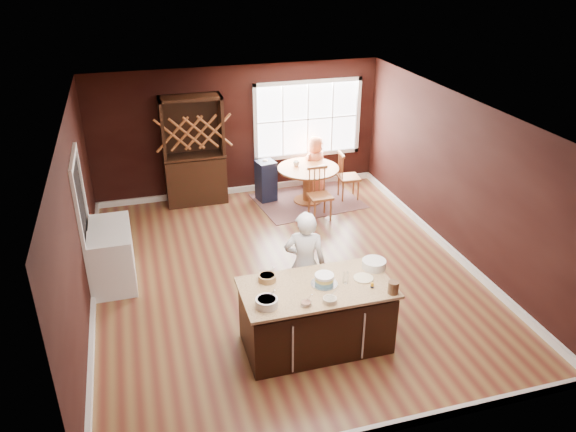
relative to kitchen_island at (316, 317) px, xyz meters
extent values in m
plane|color=brown|center=(0.08, 1.83, -0.44)|extent=(7.00, 7.00, 0.00)
plane|color=white|center=(0.08, 1.83, 2.26)|extent=(7.00, 7.00, 0.00)
plane|color=black|center=(0.08, 5.33, 0.91)|extent=(6.00, 0.00, 6.00)
plane|color=black|center=(0.08, -1.67, 0.91)|extent=(6.00, 0.00, 6.00)
plane|color=black|center=(-2.92, 1.83, 0.91)|extent=(0.00, 7.00, 7.00)
plane|color=black|center=(3.08, 1.83, 0.91)|extent=(0.00, 7.00, 7.00)
cube|color=black|center=(0.00, 0.00, -0.03)|extent=(1.88, 0.95, 0.83)
cube|color=#E4CB7E|center=(0.00, 0.00, 0.46)|extent=(1.96, 1.03, 0.04)
cylinder|color=olive|center=(1.32, 4.44, -0.42)|extent=(0.58, 0.58, 0.04)
cylinder|color=olive|center=(1.32, 4.44, -0.08)|extent=(0.21, 0.21, 0.67)
cylinder|color=olive|center=(1.32, 4.44, 0.29)|extent=(1.25, 1.25, 0.04)
imported|color=silver|center=(0.08, 0.75, 0.37)|extent=(0.68, 0.55, 1.62)
cylinder|color=silver|center=(-0.72, -0.24, 0.53)|extent=(0.28, 0.28, 0.11)
cylinder|color=#AD8343|center=(-0.58, 0.31, 0.52)|extent=(0.23, 0.23, 0.09)
cylinder|color=silver|center=(-0.26, -0.36, 0.51)|extent=(0.14, 0.14, 0.05)
cylinder|color=beige|center=(0.04, -0.38, 0.51)|extent=(0.17, 0.17, 0.06)
cylinder|color=silver|center=(0.38, -0.02, 0.56)|extent=(0.08, 0.08, 0.15)
cylinder|color=beige|center=(0.64, 0.01, 0.49)|extent=(0.26, 0.26, 0.02)
cylinder|color=white|center=(0.89, 0.23, 0.54)|extent=(0.32, 0.32, 0.11)
cylinder|color=brown|center=(0.87, -0.40, 0.56)|extent=(0.14, 0.14, 0.16)
cube|color=brown|center=(1.32, 4.44, -0.43)|extent=(2.24, 1.83, 0.01)
imported|color=#DE7248|center=(1.63, 4.90, 0.18)|extent=(0.71, 0.62, 1.23)
cylinder|color=beige|center=(1.62, 4.38, 0.32)|extent=(0.21, 0.21, 0.02)
imported|color=white|center=(1.12, 4.61, 0.36)|extent=(0.15, 0.15, 0.10)
cube|color=#312010|center=(-0.89, 5.05, 0.67)|extent=(1.21, 0.51, 2.22)
cube|color=silver|center=(-2.56, 2.11, 0.02)|extent=(0.64, 0.62, 0.92)
cube|color=white|center=(-2.56, 2.75, 0.01)|extent=(0.62, 0.60, 0.90)
camera|label=1|loc=(-2.03, -5.69, 4.44)|focal=35.00mm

